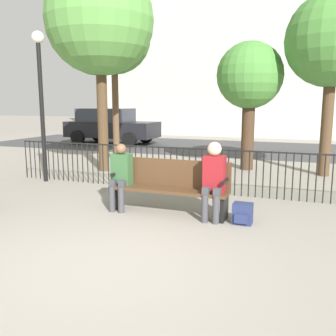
% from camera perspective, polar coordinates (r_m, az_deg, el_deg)
% --- Properties ---
extents(ground_plane, '(80.00, 80.00, 0.00)m').
position_cam_1_polar(ground_plane, '(4.63, -9.92, -14.23)').
color(ground_plane, gray).
extents(park_bench, '(2.07, 0.45, 0.92)m').
position_cam_1_polar(park_bench, '(6.42, 0.26, -2.50)').
color(park_bench, '#4C331E').
rests_on(park_bench, ground).
extents(seated_person_0, '(0.34, 0.39, 1.18)m').
position_cam_1_polar(seated_person_0, '(6.63, -7.24, -0.85)').
color(seated_person_0, '#3D3D42').
rests_on(seated_person_0, ground).
extents(seated_person_1, '(0.34, 0.39, 1.27)m').
position_cam_1_polar(seated_person_1, '(6.03, 6.96, -1.32)').
color(seated_person_1, '#3D3D42').
rests_on(seated_person_1, ground).
extents(backpack, '(0.30, 0.27, 0.33)m').
position_cam_1_polar(backpack, '(6.03, 11.29, -6.84)').
color(backpack, navy).
rests_on(backpack, ground).
extents(fence_railing, '(9.01, 0.03, 0.95)m').
position_cam_1_polar(fence_railing, '(7.91, 4.25, 0.27)').
color(fence_railing, black).
rests_on(fence_railing, ground).
extents(tree_0, '(2.31, 2.31, 5.07)m').
position_cam_1_polar(tree_0, '(12.47, -8.25, 19.09)').
color(tree_0, brown).
rests_on(tree_0, ground).
extents(tree_1, '(1.82, 1.82, 3.54)m').
position_cam_1_polar(tree_1, '(10.80, 12.36, 13.30)').
color(tree_1, '#422D1E').
rests_on(tree_1, ground).
extents(tree_2, '(2.33, 2.33, 4.58)m').
position_cam_1_polar(tree_2, '(10.55, 23.82, 17.29)').
color(tree_2, '#4C3823').
rests_on(tree_2, ground).
extents(tree_3, '(2.87, 2.87, 5.46)m').
position_cam_1_polar(tree_3, '(10.71, -10.37, 21.17)').
color(tree_3, '#4C3823').
rests_on(tree_3, ground).
extents(lamp_post, '(0.28, 0.28, 3.50)m').
position_cam_1_polar(lamp_post, '(9.40, -18.87, 12.11)').
color(lamp_post, black).
rests_on(lamp_post, ground).
extents(street_surface, '(24.00, 6.00, 0.01)m').
position_cam_1_polar(street_surface, '(15.88, 12.74, 2.90)').
color(street_surface, '#3D3D3F').
rests_on(street_surface, ground).
extents(parked_car_0, '(4.20, 1.94, 1.62)m').
position_cam_1_polar(parked_car_0, '(17.52, -8.77, 6.42)').
color(parked_car_0, black).
rests_on(parked_car_0, ground).
extents(building_facade, '(20.00, 6.00, 15.29)m').
position_cam_1_polar(building_facade, '(24.41, 16.44, 23.22)').
color(building_facade, beige).
rests_on(building_facade, ground).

